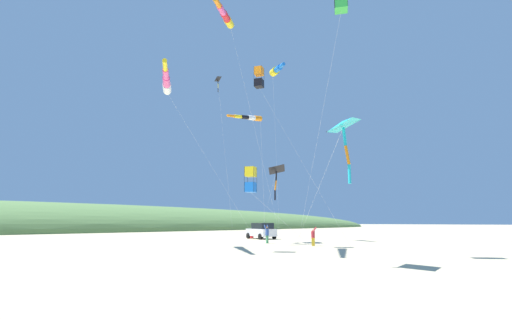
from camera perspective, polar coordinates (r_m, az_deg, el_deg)
ground_plane at (r=37.96m, az=2.44°, el=-12.72°), size 600.00×600.00×0.00m
dune_ridge_grassy at (r=85.08m, az=-26.94°, el=-10.06°), size 28.00×240.00×11.75m
parked_car at (r=43.15m, az=0.85°, el=-11.11°), size 4.65×3.04×1.85m
cooler_box at (r=45.76m, az=-0.85°, el=-11.96°), size 0.62×0.42×0.42m
person_adult_flyer at (r=34.34m, az=1.77°, el=-11.49°), size 0.59×0.52×1.70m
person_child_green_jacket at (r=31.02m, az=9.02°, el=-11.71°), size 0.55×0.55×1.55m
kite_windsock_purple_drifting at (r=29.63m, az=-5.04°, el=21.93°), size 7.18×15.23×18.45m
kite_box_yellow_midlevel at (r=31.26m, az=0.48°, el=12.92°), size 5.42×5.78×14.91m
kite_delta_long_streamer_right at (r=17.37m, az=13.54°, el=5.23°), size 11.16×10.21×6.82m
kite_windsock_red_high_left at (r=34.73m, az=-1.07°, el=6.70°), size 5.77×10.78×12.26m
kite_windsock_teal_far_right at (r=42.68m, az=3.26°, el=14.01°), size 4.46×4.26×19.71m
kite_delta_striped_overhead at (r=36.07m, az=3.15°, el=-1.60°), size 10.21×8.62×7.66m
kite_delta_long_streamer_left at (r=37.50m, az=-6.09°, el=12.40°), size 5.82×7.77×16.48m
kite_windsock_checkered_midright at (r=30.17m, az=-13.97°, el=11.88°), size 6.50×13.43×13.49m
kite_box_green_low_center at (r=24.61m, az=-0.86°, el=-3.11°), size 1.33×6.28×5.68m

